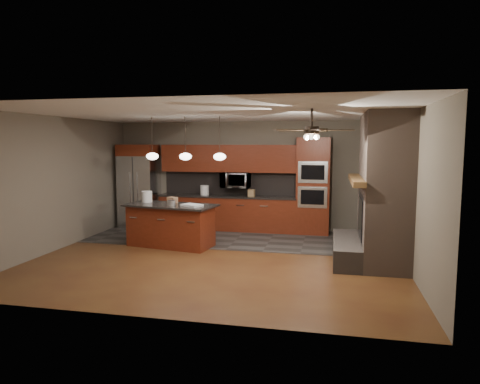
% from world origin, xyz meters
% --- Properties ---
extents(ground, '(7.00, 7.00, 0.00)m').
position_xyz_m(ground, '(0.00, 0.00, 0.00)').
color(ground, brown).
rests_on(ground, ground).
extents(ceiling, '(7.00, 6.00, 0.02)m').
position_xyz_m(ceiling, '(0.00, 0.00, 2.80)').
color(ceiling, white).
rests_on(ceiling, back_wall).
extents(back_wall, '(7.00, 0.02, 2.80)m').
position_xyz_m(back_wall, '(0.00, 3.00, 1.40)').
color(back_wall, '#665F52').
rests_on(back_wall, ground).
extents(right_wall, '(0.02, 6.00, 2.80)m').
position_xyz_m(right_wall, '(3.50, 0.00, 1.40)').
color(right_wall, '#665F52').
rests_on(right_wall, ground).
extents(left_wall, '(0.02, 6.00, 2.80)m').
position_xyz_m(left_wall, '(-3.50, 0.00, 1.40)').
color(left_wall, '#665F52').
rests_on(left_wall, ground).
extents(slate_tile_patch, '(7.00, 2.40, 0.01)m').
position_xyz_m(slate_tile_patch, '(0.00, 1.80, 0.01)').
color(slate_tile_patch, '#393734').
rests_on(slate_tile_patch, ground).
extents(fireplace_column, '(1.30, 2.10, 2.80)m').
position_xyz_m(fireplace_column, '(3.04, 0.40, 1.30)').
color(fireplace_column, '#766154').
rests_on(fireplace_column, ground).
extents(back_cabinetry, '(3.59, 0.64, 2.20)m').
position_xyz_m(back_cabinetry, '(-0.48, 2.74, 0.89)').
color(back_cabinetry, maroon).
rests_on(back_cabinetry, ground).
extents(oven_tower, '(0.80, 0.63, 2.38)m').
position_xyz_m(oven_tower, '(1.70, 2.69, 1.19)').
color(oven_tower, maroon).
rests_on(oven_tower, ground).
extents(microwave, '(0.73, 0.41, 0.50)m').
position_xyz_m(microwave, '(-0.27, 2.75, 1.30)').
color(microwave, silver).
rests_on(microwave, back_cabinetry).
extents(refrigerator, '(0.95, 0.75, 2.21)m').
position_xyz_m(refrigerator, '(-2.89, 2.62, 1.10)').
color(refrigerator, silver).
rests_on(refrigerator, ground).
extents(kitchen_island, '(2.08, 1.20, 0.92)m').
position_xyz_m(kitchen_island, '(-1.27, 0.73, 0.47)').
color(kitchen_island, maroon).
rests_on(kitchen_island, ground).
extents(white_bucket, '(0.26, 0.26, 0.25)m').
position_xyz_m(white_bucket, '(-1.91, 0.95, 1.05)').
color(white_bucket, white).
rests_on(white_bucket, kitchen_island).
extents(paint_can, '(0.23, 0.23, 0.12)m').
position_xyz_m(paint_can, '(-1.17, 0.53, 0.98)').
color(paint_can, silver).
rests_on(paint_can, kitchen_island).
extents(paint_tray, '(0.50, 0.44, 0.04)m').
position_xyz_m(paint_tray, '(-0.73, 0.58, 0.94)').
color(paint_tray, silver).
rests_on(paint_tray, kitchen_island).
extents(cardboard_box, '(0.25, 0.22, 0.13)m').
position_xyz_m(cardboard_box, '(-1.31, 0.95, 0.99)').
color(cardboard_box, '#8F684A').
rests_on(cardboard_box, kitchen_island).
extents(counter_bucket, '(0.24, 0.24, 0.25)m').
position_xyz_m(counter_bucket, '(-1.09, 2.70, 1.03)').
color(counter_bucket, white).
rests_on(counter_bucket, back_cabinetry).
extents(counter_box, '(0.18, 0.15, 0.18)m').
position_xyz_m(counter_box, '(0.16, 2.65, 0.99)').
color(counter_box, '#99794F').
rests_on(counter_box, back_cabinetry).
extents(pendant_left, '(0.26, 0.26, 0.92)m').
position_xyz_m(pendant_left, '(-1.65, 0.70, 1.96)').
color(pendant_left, black).
rests_on(pendant_left, ceiling).
extents(pendant_center, '(0.26, 0.26, 0.92)m').
position_xyz_m(pendant_center, '(-0.90, 0.70, 1.96)').
color(pendant_center, black).
rests_on(pendant_center, ceiling).
extents(pendant_right, '(0.26, 0.26, 0.92)m').
position_xyz_m(pendant_right, '(-0.15, 0.70, 1.96)').
color(pendant_right, black).
rests_on(pendant_right, ceiling).
extents(ceiling_fan, '(1.27, 1.33, 0.41)m').
position_xyz_m(ceiling_fan, '(1.80, -0.80, 2.46)').
color(ceiling_fan, black).
rests_on(ceiling_fan, ceiling).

